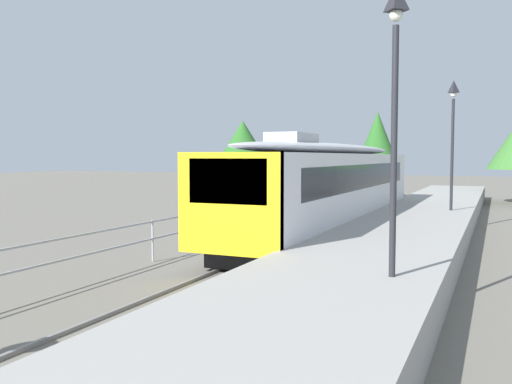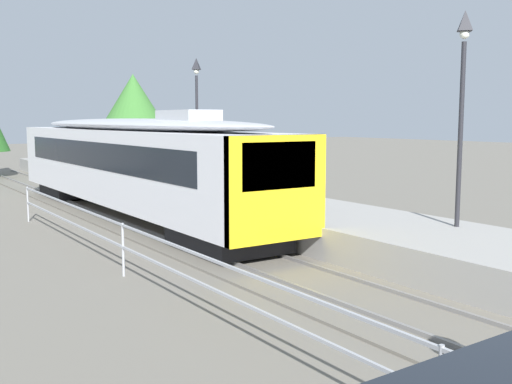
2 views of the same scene
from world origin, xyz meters
TOP-DOWN VIEW (x-y plane):
  - ground_plane at (-3.00, 22.00)m, footprint 160.00×160.00m
  - track_rails at (0.00, 22.00)m, footprint 3.20×60.00m
  - commuter_train at (0.00, 28.56)m, footprint 2.82×18.50m
  - station_platform at (3.25, 22.00)m, footprint 3.90×60.00m
  - platform_lamp_mid_platform at (4.31, 17.67)m, footprint 0.34×0.34m
  - platform_lamp_far_end at (4.31, 31.47)m, footprint 0.34×0.34m
  - carpark_fence at (-3.30, 12.00)m, footprint 0.06×36.06m
  - tree_behind_station_far at (8.00, 47.51)m, footprint 5.44×5.44m

SIDE VIEW (x-z plane):
  - ground_plane at x=-3.00m, z-range 0.00..0.00m
  - track_rails at x=0.00m, z-range -0.04..0.10m
  - station_platform at x=3.25m, z-range 0.00..0.90m
  - carpark_fence at x=-3.30m, z-range 0.28..1.53m
  - commuter_train at x=0.00m, z-range 0.27..4.01m
  - tree_behind_station_far at x=8.00m, z-range 1.14..7.86m
  - platform_lamp_mid_platform at x=4.31m, z-range 1.95..7.30m
  - platform_lamp_far_end at x=4.31m, z-range 1.95..7.30m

